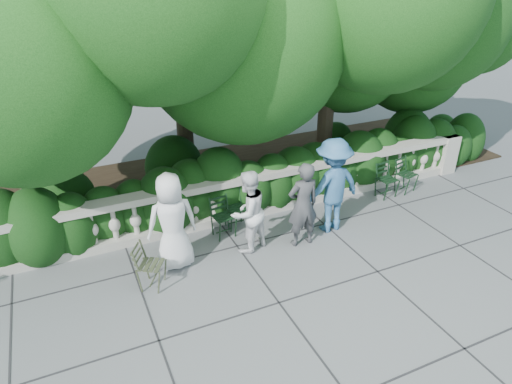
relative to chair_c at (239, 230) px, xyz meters
name	(u,v)px	position (x,y,z in m)	size (l,w,h in m)	color
ground	(278,262)	(0.23, -1.34, 0.00)	(90.00, 90.00, 0.00)	#53565B
balustrade	(240,198)	(0.23, 0.46, 0.49)	(12.00, 0.44, 1.00)	#9E998E
shrub_hedge	(221,194)	(0.23, 1.66, 0.00)	(15.00, 2.60, 1.70)	black
tree_canopy	(242,15)	(0.92, 1.85, 3.96)	(15.04, 6.52, 6.78)	#3F3023
chair_c	(239,230)	(0.00, 0.00, 0.00)	(0.44, 0.48, 0.84)	black
chair_d	(228,239)	(-0.34, -0.22, 0.00)	(0.44, 0.48, 0.84)	black
chair_e	(389,199)	(3.74, -0.21, 0.00)	(0.44, 0.48, 0.84)	black
chair_f	(409,193)	(4.35, -0.18, 0.00)	(0.44, 0.48, 0.84)	black
chair_weathered	(162,286)	(-1.91, -1.13, 0.00)	(0.44, 0.48, 0.84)	black
person_businessman	(172,222)	(-1.51, -0.62, 0.92)	(0.90, 0.58, 1.83)	silver
person_woman_grey	(303,205)	(0.93, -0.95, 0.86)	(0.63, 0.41, 1.73)	#3A3B3F
person_casual_man	(248,212)	(-0.09, -0.69, 0.82)	(0.80, 0.62, 1.64)	silver
person_older_blue	(332,186)	(1.73, -0.71, 0.99)	(1.28, 0.74, 1.98)	#306192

